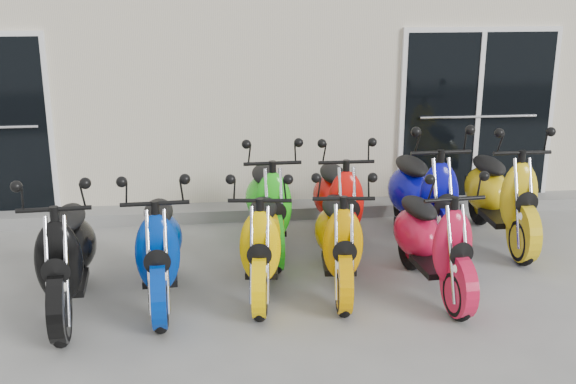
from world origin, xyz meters
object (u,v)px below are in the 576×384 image
object	(u,v)px
scooter_front_red	(434,227)
scooter_back_green	(268,191)
scooter_back_red	(338,189)
scooter_back_yellow	(502,182)
scooter_front_black	(65,240)
scooter_front_orange_b	(339,226)
scooter_back_blue	(424,183)
scooter_front_orange_a	(262,228)
scooter_front_blue	(158,233)

from	to	relation	value
scooter_front_red	scooter_back_green	distance (m)	1.92
scooter_back_red	scooter_back_yellow	world-z (taller)	scooter_back_yellow
scooter_back_yellow	scooter_front_black	bearing A→B (deg)	-164.13
scooter_front_orange_b	scooter_back_blue	xyz separation A→B (m)	(1.12, 0.99, 0.10)
scooter_front_orange_a	scooter_back_red	bearing A→B (deg)	55.97
scooter_front_black	scooter_back_yellow	size ratio (longest dim) A/B	0.96
scooter_front_blue	scooter_front_red	bearing A→B (deg)	-4.49
scooter_front_red	scooter_back_green	bearing A→B (deg)	133.96
scooter_back_red	scooter_back_yellow	distance (m)	1.84
scooter_front_blue	scooter_back_yellow	world-z (taller)	scooter_back_yellow
scooter_back_green	scooter_back_blue	size ratio (longest dim) A/B	0.92
scooter_back_blue	scooter_front_blue	bearing A→B (deg)	-161.52
scooter_front_black	scooter_back_red	xyz separation A→B (m)	(2.69, 1.31, -0.02)
scooter_front_black	scooter_front_orange_b	xyz separation A→B (m)	(2.50, 0.23, -0.05)
scooter_front_red	scooter_front_blue	bearing A→B (deg)	172.50
scooter_front_orange_a	scooter_front_orange_b	bearing A→B (deg)	6.27
scooter_back_green	scooter_back_red	bearing A→B (deg)	-0.32
scooter_front_red	scooter_back_blue	bearing A→B (deg)	72.60
scooter_front_orange_a	scooter_front_black	bearing A→B (deg)	-165.97
scooter_front_blue	scooter_back_blue	distance (m)	3.02
scooter_back_green	scooter_back_yellow	size ratio (longest dim) A/B	0.95
scooter_front_orange_b	scooter_front_red	bearing A→B (deg)	-6.22
scooter_front_red	scooter_back_green	size ratio (longest dim) A/B	0.96
scooter_back_green	scooter_back_red	xyz separation A→B (m)	(0.77, 0.01, -0.01)
scooter_front_blue	scooter_back_blue	size ratio (longest dim) A/B	0.91
scooter_back_green	scooter_back_red	size ratio (longest dim) A/B	1.01
scooter_front_red	scooter_back_blue	size ratio (longest dim) A/B	0.88
scooter_front_orange_b	scooter_back_red	xyz separation A→B (m)	(0.19, 1.08, 0.03)
scooter_back_red	scooter_back_yellow	size ratio (longest dim) A/B	0.94
scooter_front_orange_a	scooter_back_green	size ratio (longest dim) A/B	0.95
scooter_back_blue	scooter_back_green	bearing A→B (deg)	174.83
scooter_back_green	scooter_front_orange_a	bearing A→B (deg)	-99.32
scooter_front_orange_a	scooter_front_red	xyz separation A→B (m)	(1.61, -0.18, 0.01)
scooter_front_black	scooter_back_blue	bearing A→B (deg)	15.06
scooter_front_black	scooter_back_yellow	bearing A→B (deg)	11.91
scooter_back_blue	scooter_back_yellow	bearing A→B (deg)	-0.42
scooter_back_green	scooter_front_red	bearing A→B (deg)	-41.71
scooter_front_orange_b	scooter_back_yellow	distance (m)	2.28
scooter_front_orange_a	scooter_back_red	distance (m)	1.42
scooter_front_black	scooter_back_green	bearing A→B (deg)	30.53
scooter_back_blue	scooter_back_yellow	distance (m)	0.91
scooter_front_blue	scooter_front_orange_b	xyz separation A→B (m)	(1.70, 0.09, -0.03)
scooter_front_orange_a	scooter_back_blue	bearing A→B (deg)	34.58
scooter_front_orange_b	scooter_front_red	world-z (taller)	scooter_front_red
scooter_front_black	scooter_front_red	bearing A→B (deg)	-2.65
scooter_front_black	scooter_front_blue	bearing A→B (deg)	6.10
scooter_front_red	scooter_front_orange_b	bearing A→B (deg)	163.07
scooter_front_red	scooter_back_blue	distance (m)	1.19
scooter_front_orange_b	scooter_back_red	bearing A→B (deg)	85.19
scooter_front_orange_a	scooter_back_blue	world-z (taller)	scooter_back_blue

